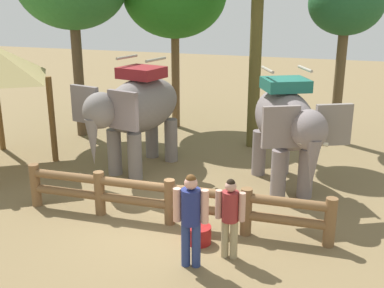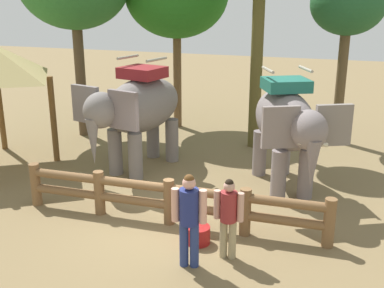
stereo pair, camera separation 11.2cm
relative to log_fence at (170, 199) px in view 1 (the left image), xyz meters
The scene contains 8 objects.
ground_plane 0.61m from the log_fence, 90.00° to the left, with size 60.00×60.00×0.00m, color brown.
log_fence is the anchor object (origin of this frame).
elephant_near_left 3.80m from the log_fence, 125.36° to the left, with size 2.40×3.86×3.24m.
elephant_center 3.72m from the log_fence, 53.62° to the left, with size 2.89×3.69×3.14m.
tourist_woman_in_black 1.89m from the log_fence, 30.83° to the right, with size 0.58×0.33×1.63m.
tourist_man_in_blue 1.84m from the log_fence, 56.15° to the right, with size 0.64×0.41×1.84m.
tree_back_center 9.17m from the log_fence, 67.49° to the left, with size 2.40×2.40×5.64m.
feed_bucket 1.14m from the log_fence, 34.58° to the right, with size 0.50×0.50×0.37m.
Camera 1 is at (3.50, -8.94, 4.90)m, focal length 44.47 mm.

